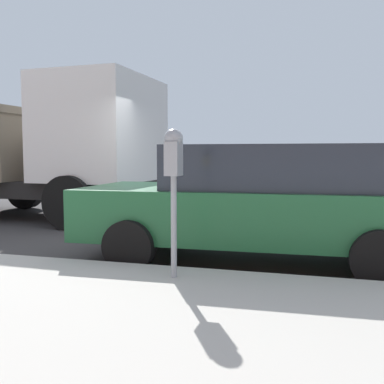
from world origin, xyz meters
The scene contains 4 objects.
ground_plane centered at (0.00, 0.00, 0.00)m, with size 220.00×220.00×0.00m, color #3D3A3A.
parking_meter centered at (-2.63, -0.86, 1.33)m, with size 0.21×0.19×1.50m.
car_green centered at (-0.93, -1.50, 0.81)m, with size 2.25×4.66×1.55m.
dump_truck centered at (2.01, 4.50, 1.56)m, with size 3.10×6.92×3.07m.
Camera 1 is at (-6.90, -2.27, 1.42)m, focal length 42.00 mm.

